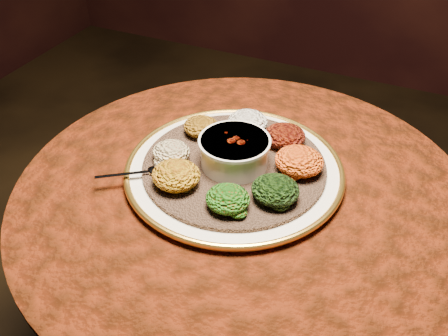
% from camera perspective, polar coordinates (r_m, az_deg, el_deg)
% --- Properties ---
extents(table, '(0.96, 0.96, 0.73)m').
position_cam_1_polar(table, '(1.17, 2.01, -8.89)').
color(table, black).
rests_on(table, ground).
extents(platter, '(0.58, 0.58, 0.02)m').
position_cam_1_polar(platter, '(1.07, 1.16, -0.19)').
color(platter, white).
rests_on(platter, table).
extents(injera, '(0.51, 0.51, 0.01)m').
position_cam_1_polar(injera, '(1.06, 1.17, 0.26)').
color(injera, brown).
rests_on(injera, platter).
extents(stew_bowl, '(0.15, 0.15, 0.06)m').
position_cam_1_polar(stew_bowl, '(1.04, 1.20, 2.06)').
color(stew_bowl, silver).
rests_on(stew_bowl, injera).
extents(spoon, '(0.13, 0.09, 0.01)m').
position_cam_1_polar(spoon, '(1.04, -8.36, -0.37)').
color(spoon, silver).
rests_on(spoon, injera).
extents(portion_ayib, '(0.09, 0.09, 0.04)m').
position_cam_1_polar(portion_ayib, '(1.15, 2.74, 5.33)').
color(portion_ayib, white).
rests_on(portion_ayib, injera).
extents(portion_kitfo, '(0.09, 0.09, 0.04)m').
position_cam_1_polar(portion_kitfo, '(1.11, 6.98, 3.69)').
color(portion_kitfo, black).
rests_on(portion_kitfo, injera).
extents(portion_tikil, '(0.10, 0.10, 0.05)m').
position_cam_1_polar(portion_tikil, '(1.04, 8.58, 0.79)').
color(portion_tikil, orange).
rests_on(portion_tikil, injera).
extents(portion_gomen, '(0.09, 0.09, 0.05)m').
position_cam_1_polar(portion_gomen, '(0.96, 5.89, -2.51)').
color(portion_gomen, black).
rests_on(portion_gomen, injera).
extents(portion_mixveg, '(0.09, 0.08, 0.04)m').
position_cam_1_polar(portion_mixveg, '(0.94, 0.43, -3.54)').
color(portion_mixveg, maroon).
rests_on(portion_mixveg, injera).
extents(portion_kik, '(0.10, 0.09, 0.05)m').
position_cam_1_polar(portion_kik, '(1.00, -5.50, -0.82)').
color(portion_kik, '#B98910').
rests_on(portion_kik, injera).
extents(portion_timatim, '(0.08, 0.08, 0.04)m').
position_cam_1_polar(portion_timatim, '(1.07, -6.05, 1.84)').
color(portion_timatim, maroon).
rests_on(portion_timatim, injera).
extents(portion_shiro, '(0.08, 0.08, 0.04)m').
position_cam_1_polar(portion_shiro, '(1.14, -2.61, 4.75)').
color(portion_shiro, '#84550F').
rests_on(portion_shiro, injera).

